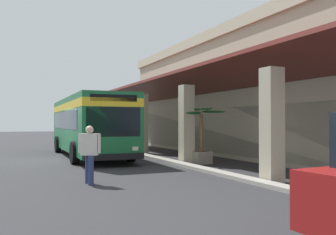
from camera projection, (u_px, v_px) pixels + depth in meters
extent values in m
plane|color=#2D2D30|center=(196.00, 155.00, 20.64)|extent=(120.00, 120.00, 0.00)
cube|color=#9E998E|center=(151.00, 157.00, 18.60)|extent=(27.37, 0.50, 0.12)
cube|color=#B2A88E|center=(296.00, 101.00, 22.63)|extent=(22.80, 12.41, 6.37)
cube|color=#C0B59A|center=(295.00, 45.00, 22.68)|extent=(23.10, 12.71, 0.60)
cube|color=#B2A88E|center=(116.00, 124.00, 26.66)|extent=(0.55, 0.55, 3.50)
cube|color=#B2A88E|center=(142.00, 124.00, 21.46)|extent=(0.55, 0.55, 3.50)
cube|color=#B2A88E|center=(186.00, 124.00, 16.26)|extent=(0.55, 0.55, 3.50)
cube|color=#B2A88E|center=(272.00, 125.00, 11.07)|extent=(0.55, 0.55, 3.50)
cube|color=#5B1E19|center=(184.00, 85.00, 19.43)|extent=(22.80, 3.16, 0.82)
cube|color=#19232D|center=(211.00, 130.00, 20.07)|extent=(19.16, 0.08, 2.40)
cube|color=#196638|center=(88.00, 124.00, 19.68)|extent=(11.06, 2.82, 2.75)
cube|color=yellow|center=(89.00, 107.00, 19.70)|extent=(11.08, 2.84, 0.36)
cube|color=#19232D|center=(87.00, 120.00, 19.96)|extent=(9.30, 2.80, 0.90)
cube|color=#19232D|center=(114.00, 122.00, 14.65)|extent=(0.11, 2.24, 1.20)
cube|color=black|center=(114.00, 98.00, 14.65)|extent=(0.11, 1.94, 0.28)
cube|color=black|center=(114.00, 157.00, 14.51)|extent=(0.26, 2.45, 0.24)
cube|color=silver|center=(135.00, 149.00, 14.93)|extent=(0.07, 0.24, 0.16)
cube|color=silver|center=(92.00, 150.00, 14.24)|extent=(0.07, 0.24, 0.16)
cube|color=silver|center=(84.00, 99.00, 21.09)|extent=(2.44, 1.84, 0.24)
cylinder|color=black|center=(131.00, 151.00, 16.82)|extent=(1.00, 0.30, 1.00)
cylinder|color=black|center=(75.00, 153.00, 15.83)|extent=(1.00, 0.30, 1.00)
cylinder|color=black|center=(100.00, 143.00, 23.00)|extent=(1.00, 0.30, 1.00)
cylinder|color=black|center=(58.00, 144.00, 22.01)|extent=(1.00, 0.30, 1.00)
cylinder|color=black|center=(328.00, 219.00, 5.40)|extent=(0.76, 0.26, 0.76)
cylinder|color=navy|center=(88.00, 169.00, 10.89)|extent=(0.16, 0.16, 0.86)
cylinder|color=navy|center=(91.00, 170.00, 10.55)|extent=(0.16, 0.16, 0.86)
cube|color=silver|center=(89.00, 144.00, 10.73)|extent=(0.41, 0.55, 0.64)
sphere|color=beige|center=(89.00, 130.00, 10.74)|extent=(0.23, 0.23, 0.23)
cylinder|color=silver|center=(80.00, 143.00, 10.79)|extent=(0.09, 0.09, 0.58)
cylinder|color=silver|center=(99.00, 143.00, 10.68)|extent=(0.09, 0.09, 0.58)
cube|color=gray|center=(201.00, 158.00, 16.06)|extent=(0.73, 0.73, 0.54)
cylinder|color=#332319|center=(201.00, 151.00, 16.06)|extent=(0.62, 0.62, 0.02)
cylinder|color=brown|center=(201.00, 133.00, 16.07)|extent=(0.16, 0.16, 1.64)
ellipsoid|color=#195123|center=(207.00, 109.00, 15.71)|extent=(0.88, 0.27, 0.14)
ellipsoid|color=#195123|center=(214.00, 112.00, 16.07)|extent=(0.66, 1.06, 0.15)
ellipsoid|color=#195123|center=(205.00, 109.00, 16.57)|extent=(0.86, 0.93, 0.16)
ellipsoid|color=#195123|center=(193.00, 109.00, 16.22)|extent=(0.70, 0.73, 0.14)
ellipsoid|color=#195123|center=(194.00, 113.00, 15.77)|extent=(0.48, 0.98, 0.16)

